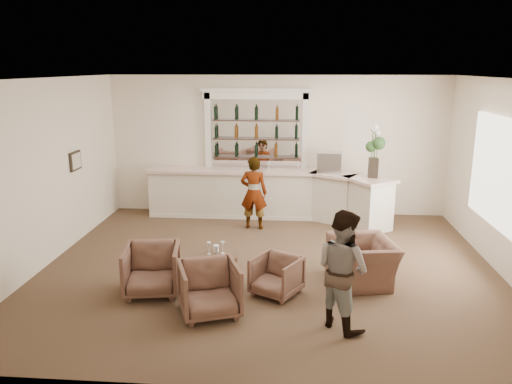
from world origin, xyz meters
TOP-DOWN VIEW (x-y plane):
  - ground at (0.00, 0.00)m, footprint 8.00×8.00m
  - room_shell at (0.16, 0.71)m, footprint 8.04×7.02m
  - bar_counter at (-0.16, 3.00)m, footprint 5.72×1.80m
  - back_bar_alcove at (-0.50, 3.41)m, footprint 2.64×0.25m
  - cocktail_table at (-0.82, -0.77)m, footprint 0.71×0.71m
  - sommelier at (-0.46, 2.19)m, footprint 0.61×0.42m
  - guest at (1.10, -1.99)m, footprint 1.01×1.02m
  - armchair_left at (-1.78, -1.19)m, footprint 0.96×0.98m
  - armchair_center at (-0.76, -1.81)m, footprint 1.06×1.08m
  - armchair_right at (0.18, -1.09)m, footprint 0.92×0.93m
  - armchair_far at (1.58, -0.50)m, footprint 1.18×1.29m
  - espresso_machine at (1.21, 2.92)m, footprint 0.57×0.50m
  - flower_vase at (2.13, 2.45)m, footprint 0.30×0.30m
  - wine_glass_bar_left at (0.50, 2.97)m, footprint 0.07×0.07m
  - wine_glass_bar_right at (-0.18, 3.09)m, footprint 0.07×0.07m
  - wine_glass_tbl_a at (-0.94, -0.74)m, footprint 0.07×0.07m
  - wine_glass_tbl_b at (-0.72, -0.69)m, footprint 0.07×0.07m
  - wine_glass_tbl_c at (-0.78, -0.90)m, footprint 0.07×0.07m
  - napkin_holder at (-0.84, -0.63)m, footprint 0.08×0.08m

SIDE VIEW (x-z plane):
  - ground at x=0.00m, z-range 0.00..0.00m
  - cocktail_table at x=-0.82m, z-range 0.00..0.50m
  - armchair_right at x=0.18m, z-range 0.00..0.62m
  - armchair_far at x=1.58m, z-range 0.00..0.73m
  - armchair_center at x=-0.76m, z-range 0.00..0.77m
  - armchair_left at x=-1.78m, z-range 0.00..0.78m
  - napkin_holder at x=-0.84m, z-range 0.50..0.62m
  - bar_counter at x=-0.16m, z-range 0.00..1.14m
  - wine_glass_tbl_a at x=-0.94m, z-range 0.50..0.71m
  - wine_glass_tbl_b at x=-0.72m, z-range 0.50..0.71m
  - wine_glass_tbl_c at x=-0.78m, z-range 0.50..0.71m
  - sommelier at x=-0.46m, z-range 0.00..1.61m
  - guest at x=1.10m, z-range 0.00..1.67m
  - wine_glass_bar_left at x=0.50m, z-range 1.14..1.35m
  - wine_glass_bar_right at x=-0.18m, z-range 1.14..1.35m
  - espresso_machine at x=1.21m, z-range 1.14..1.61m
  - flower_vase at x=2.13m, z-range 1.21..2.36m
  - back_bar_alcove at x=-0.50m, z-range 0.53..3.53m
  - room_shell at x=0.16m, z-range 0.68..4.00m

